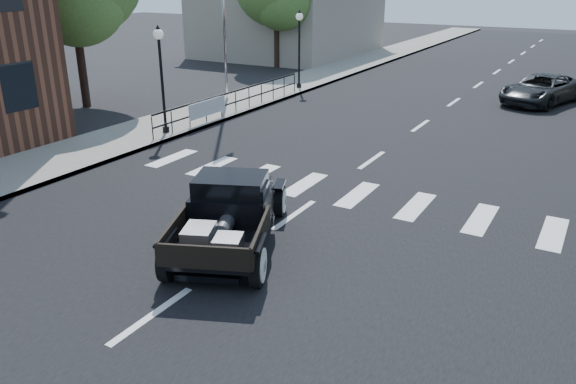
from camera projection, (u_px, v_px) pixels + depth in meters
The scene contains 13 objects.
ground at pixel (249, 248), 12.07m from camera, with size 120.00×120.00×0.00m, color black.
road at pixel (442, 111), 24.18m from camera, with size 14.00×80.00×0.02m, color black.
road_markings at pixel (403, 138), 20.15m from camera, with size 12.00×60.00×0.06m, color silver, non-canonical shape.
sidewalk_left at pixel (274, 90), 28.11m from camera, with size 3.00×80.00×0.15m, color gray.
low_building_left at pixel (290, 19), 40.77m from camera, with size 10.00×12.00×5.00m, color gray.
railing at pixel (236, 99), 23.31m from camera, with size 0.08×10.00×1.00m, color black, non-canonical shape.
banner at pixel (208, 114), 21.73m from camera, with size 0.04×2.20×0.60m, color silver, non-canonical shape.
lamp_post_b at pixel (162, 80), 19.72m from camera, with size 0.36×0.36×3.75m, color black, non-canonical shape.
lamp_post_c at pixel (299, 50), 27.80m from camera, with size 0.36×0.36×3.75m, color black, non-canonical shape.
big_tree_near at pixel (73, 1), 23.43m from camera, with size 6.09×6.09×8.94m, color #43692D, non-canonical shape.
big_tree_far at pixel (277, 4), 34.27m from camera, with size 5.22×5.22×7.67m, color #43692D, non-canonical shape.
hotrod_pickup at pixel (230, 212), 11.89m from camera, with size 2.12×4.54×1.57m, color black, non-canonical shape.
second_car at pixel (542, 90), 25.30m from camera, with size 2.17×4.70×1.31m, color black.
Camera 1 is at (6.13, -8.95, 5.48)m, focal length 35.00 mm.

